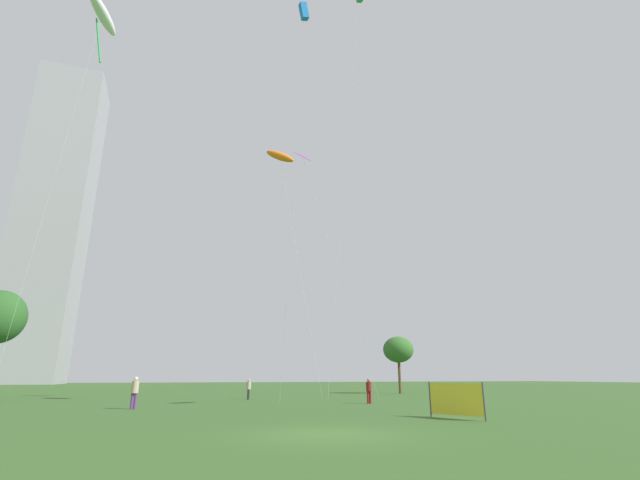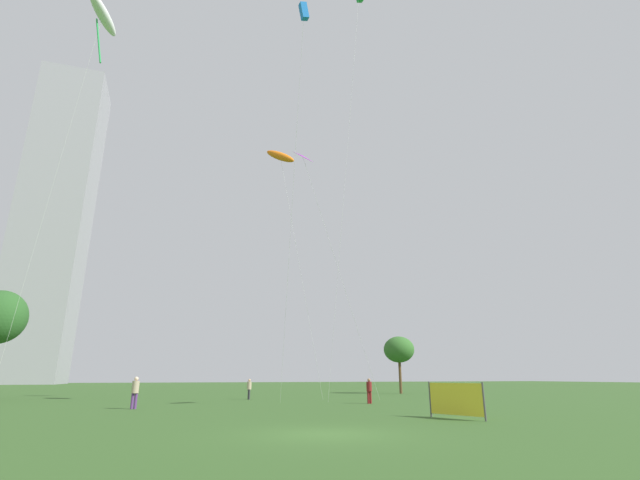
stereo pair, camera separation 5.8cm
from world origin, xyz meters
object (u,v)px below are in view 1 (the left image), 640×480
object	(u,v)px
person_standing_3	(369,389)
kite_flying_3	(103,15)
event_banner	(456,399)
distant_highrise_0	(53,219)
person_standing_0	(249,388)
kite_flying_5	(280,156)
person_standing_2	(135,390)
park_tree_1	(398,350)
kite_flying_1	(304,15)
kite_flying_0	(303,158)

from	to	relation	value
person_standing_3	kite_flying_3	xyz separation A→B (m)	(-18.92, -3.44, 22.13)
kite_flying_3	event_banner	xyz separation A→B (m)	(17.54, -8.22, -22.27)
distant_highrise_0	person_standing_0	bearing A→B (deg)	-67.61
event_banner	kite_flying_5	bearing A→B (deg)	102.28
person_standing_2	person_standing_3	distance (m)	14.74
kite_flying_3	event_banner	distance (m)	29.52
person_standing_2	park_tree_1	bearing A→B (deg)	35.66
person_standing_2	kite_flying_3	world-z (taller)	kite_flying_3
distant_highrise_0	kite_flying_3	bearing A→B (deg)	-76.03
kite_flying_1	kite_flying_3	bearing A→B (deg)	164.59
person_standing_0	person_standing_3	size ratio (longest dim) A/B	0.97
person_standing_0	distant_highrise_0	xyz separation A→B (m)	(-36.60, 93.11, 41.12)
kite_flying_5	park_tree_1	distance (m)	24.89
kite_flying_0	kite_flying_3	world-z (taller)	kite_flying_3
person_standing_3	event_banner	xyz separation A→B (m)	(-1.38, -11.67, -0.14)
kite_flying_0	person_standing_3	bearing A→B (deg)	-10.94
person_standing_0	kite_flying_3	world-z (taller)	kite_flying_3
person_standing_2	event_banner	world-z (taller)	person_standing_2
person_standing_3	kite_flying_5	world-z (taller)	kite_flying_5
kite_flying_5	kite_flying_3	bearing A→B (deg)	-145.98
kite_flying_3	person_standing_2	bearing A→B (deg)	35.01
person_standing_0	kite_flying_0	xyz separation A→B (m)	(2.05, -7.41, 16.95)
kite_flying_1	event_banner	xyz separation A→B (m)	(5.60, -4.93, -23.04)
kite_flying_5	event_banner	distance (m)	26.46
kite_flying_1	kite_flying_0	bearing A→B (deg)	72.36
person_standing_3	person_standing_2	bearing A→B (deg)	5.05
kite_flying_0	event_banner	size ratio (longest dim) A/B	7.06
person_standing_0	park_tree_1	world-z (taller)	park_tree_1
person_standing_0	kite_flying_0	world-z (taller)	kite_flying_0
kite_flying_5	event_banner	bearing A→B (deg)	-77.72
event_banner	distant_highrise_0	bearing A→B (deg)	110.30
park_tree_1	distant_highrise_0	size ratio (longest dim) A/B	0.07
person_standing_3	distant_highrise_0	bearing A→B (deg)	-63.86
person_standing_2	kite_flying_0	xyz separation A→B (m)	(10.17, 1.39, 16.85)
kite_flying_3	person_standing_3	bearing A→B (deg)	10.32
person_standing_0	distant_highrise_0	distance (m)	108.17
kite_flying_0	kite_flying_5	size ratio (longest dim) A/B	0.87
kite_flying_1	kite_flying_3	world-z (taller)	kite_flying_1
kite_flying_5	kite_flying_1	bearing A→B (deg)	-98.11
person_standing_3	kite_flying_3	bearing A→B (deg)	13.39
person_standing_3	distant_highrise_0	world-z (taller)	distant_highrise_0
distant_highrise_0	person_standing_3	bearing A→B (deg)	-66.00
kite_flying_5	event_banner	size ratio (longest dim) A/B	8.07
person_standing_2	distant_highrise_0	world-z (taller)	distant_highrise_0
person_standing_0	event_banner	xyz separation A→B (m)	(5.22, -19.96, -0.10)
kite_flying_3	kite_flying_5	world-z (taller)	kite_flying_3
park_tree_1	person_standing_0	bearing A→B (deg)	-156.65
event_banner	person_standing_0	bearing A→B (deg)	104.66
event_banner	kite_flying_0	bearing A→B (deg)	104.19
park_tree_1	event_banner	bearing A→B (deg)	-114.49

